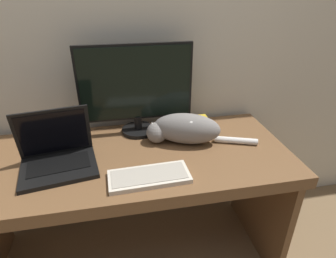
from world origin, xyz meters
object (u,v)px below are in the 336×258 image
(monitor, at_px, (136,88))
(cat, at_px, (184,129))
(laptop, at_px, (57,156))
(external_keyboard, at_px, (149,176))

(monitor, bearing_deg, cat, -36.14)
(cat, bearing_deg, laptop, -151.01)
(monitor, distance_m, laptop, 0.50)
(external_keyboard, height_order, cat, cat)
(cat, bearing_deg, monitor, 163.48)
(external_keyboard, relative_size, cat, 0.62)
(laptop, distance_m, cat, 0.60)
(external_keyboard, bearing_deg, monitor, 88.08)
(laptop, height_order, cat, laptop)
(cat, bearing_deg, external_keyboard, -109.43)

